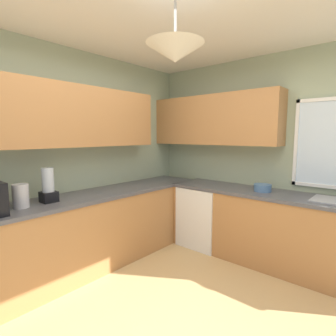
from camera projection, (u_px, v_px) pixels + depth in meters
ground_plane at (174, 324)px, 2.25m from camera, size 8.49×8.49×0.00m
room_shell at (156, 112)px, 2.94m from camera, size 3.54×3.98×2.68m
counter_run_left at (82, 233)px, 3.11m from camera, size 0.65×3.59×0.89m
counter_run_back at (271, 228)px, 3.28m from camera, size 2.63×0.65×0.89m
dishwasher at (205, 216)px, 3.88m from camera, size 0.60×0.60×0.85m
kettle at (21, 196)px, 2.55m from camera, size 0.14×0.14×0.23m
bowl at (263, 188)px, 3.30m from camera, size 0.21×0.21×0.09m
blender_appliance at (48, 187)px, 2.76m from camera, size 0.15×0.15×0.36m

